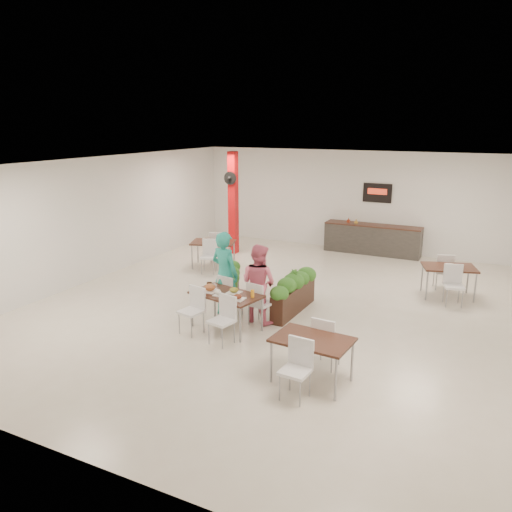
{
  "coord_description": "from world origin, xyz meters",
  "views": [
    {
      "loc": [
        4.47,
        -9.81,
        4.05
      ],
      "look_at": [
        -0.37,
        0.06,
        1.1
      ],
      "focal_mm": 35.0,
      "sensor_mm": 36.0,
      "label": 1
    }
  ],
  "objects_px": {
    "planter_left": "(230,282)",
    "side_table_a": "(213,246)",
    "diner_woman": "(259,283)",
    "main_table": "(226,299)",
    "service_counter": "(372,238)",
    "diner_man": "(225,274)",
    "red_column": "(233,202)",
    "side_table_b": "(449,271)",
    "side_table_c": "(312,346)",
    "planter_right": "(294,291)"
  },
  "relations": [
    {
      "from": "planter_left",
      "to": "side_table_a",
      "type": "relative_size",
      "value": 0.96
    },
    {
      "from": "diner_woman",
      "to": "main_table",
      "type": "bearing_deg",
      "value": 69.74
    },
    {
      "from": "side_table_a",
      "to": "service_counter",
      "type": "bearing_deg",
      "value": 24.62
    },
    {
      "from": "diner_man",
      "to": "diner_woman",
      "type": "xyz_separation_m",
      "value": [
        0.8,
        0.0,
        -0.09
      ]
    },
    {
      "from": "diner_man",
      "to": "red_column",
      "type": "bearing_deg",
      "value": -51.41
    },
    {
      "from": "red_column",
      "to": "side_table_b",
      "type": "relative_size",
      "value": 1.91
    },
    {
      "from": "service_counter",
      "to": "diner_man",
      "type": "xyz_separation_m",
      "value": [
        -1.61,
        -6.63,
        0.43
      ]
    },
    {
      "from": "planter_left",
      "to": "side_table_c",
      "type": "xyz_separation_m",
      "value": [
        2.96,
        -2.66,
        0.14
      ]
    },
    {
      "from": "main_table",
      "to": "planter_left",
      "type": "distance_m",
      "value": 1.56
    },
    {
      "from": "red_column",
      "to": "main_table",
      "type": "height_order",
      "value": "red_column"
    },
    {
      "from": "side_table_b",
      "to": "main_table",
      "type": "bearing_deg",
      "value": -150.87
    },
    {
      "from": "diner_woman",
      "to": "planter_left",
      "type": "height_order",
      "value": "diner_woman"
    },
    {
      "from": "main_table",
      "to": "side_table_c",
      "type": "relative_size",
      "value": 1.11
    },
    {
      "from": "planter_left",
      "to": "main_table",
      "type": "bearing_deg",
      "value": -64.27
    },
    {
      "from": "service_counter",
      "to": "diner_woman",
      "type": "relative_size",
      "value": 1.8
    },
    {
      "from": "service_counter",
      "to": "side_table_a",
      "type": "relative_size",
      "value": 1.8
    },
    {
      "from": "service_counter",
      "to": "side_table_b",
      "type": "height_order",
      "value": "service_counter"
    },
    {
      "from": "diner_man",
      "to": "diner_woman",
      "type": "height_order",
      "value": "diner_man"
    },
    {
      "from": "service_counter",
      "to": "side_table_c",
      "type": "xyz_separation_m",
      "value": [
        1.07,
        -8.55,
        0.14
      ]
    },
    {
      "from": "diner_man",
      "to": "planter_left",
      "type": "relative_size",
      "value": 1.16
    },
    {
      "from": "main_table",
      "to": "side_table_c",
      "type": "xyz_separation_m",
      "value": [
        2.29,
        -1.27,
        -0.01
      ]
    },
    {
      "from": "diner_man",
      "to": "planter_left",
      "type": "distance_m",
      "value": 0.91
    },
    {
      "from": "red_column",
      "to": "planter_right",
      "type": "distance_m",
      "value": 5.52
    },
    {
      "from": "planter_right",
      "to": "diner_man",
      "type": "bearing_deg",
      "value": -147.92
    },
    {
      "from": "diner_woman",
      "to": "side_table_c",
      "type": "xyz_separation_m",
      "value": [
        1.88,
        -1.92,
        -0.2
      ]
    },
    {
      "from": "planter_right",
      "to": "side_table_a",
      "type": "bearing_deg",
      "value": 146.04
    },
    {
      "from": "planter_left",
      "to": "diner_woman",
      "type": "bearing_deg",
      "value": -34.42
    },
    {
      "from": "diner_woman",
      "to": "side_table_b",
      "type": "relative_size",
      "value": 0.99
    },
    {
      "from": "planter_right",
      "to": "side_table_b",
      "type": "xyz_separation_m",
      "value": [
        2.93,
        2.57,
        0.14
      ]
    },
    {
      "from": "diner_woman",
      "to": "side_table_c",
      "type": "distance_m",
      "value": 2.7
    },
    {
      "from": "diner_woman",
      "to": "diner_man",
      "type": "bearing_deg",
      "value": 11.91
    },
    {
      "from": "planter_right",
      "to": "side_table_c",
      "type": "height_order",
      "value": "planter_right"
    },
    {
      "from": "planter_right",
      "to": "side_table_c",
      "type": "distance_m",
      "value": 3.06
    },
    {
      "from": "planter_left",
      "to": "side_table_c",
      "type": "height_order",
      "value": "side_table_c"
    },
    {
      "from": "red_column",
      "to": "side_table_a",
      "type": "bearing_deg",
      "value": -81.58
    },
    {
      "from": "side_table_b",
      "to": "planter_right",
      "type": "bearing_deg",
      "value": -156.16
    },
    {
      "from": "planter_left",
      "to": "planter_right",
      "type": "distance_m",
      "value": 1.55
    },
    {
      "from": "planter_right",
      "to": "side_table_a",
      "type": "xyz_separation_m",
      "value": [
        -3.41,
        2.3,
        0.14
      ]
    },
    {
      "from": "side_table_c",
      "to": "red_column",
      "type": "bearing_deg",
      "value": 131.82
    },
    {
      "from": "red_column",
      "to": "diner_man",
      "type": "xyz_separation_m",
      "value": [
        2.39,
        -4.76,
        -0.72
      ]
    },
    {
      "from": "service_counter",
      "to": "side_table_c",
      "type": "relative_size",
      "value": 1.82
    },
    {
      "from": "main_table",
      "to": "side_table_c",
      "type": "distance_m",
      "value": 2.62
    },
    {
      "from": "diner_man",
      "to": "side_table_a",
      "type": "xyz_separation_m",
      "value": [
        -2.15,
        3.09,
        -0.29
      ]
    },
    {
      "from": "service_counter",
      "to": "planter_right",
      "type": "height_order",
      "value": "service_counter"
    },
    {
      "from": "side_table_b",
      "to": "service_counter",
      "type": "bearing_deg",
      "value": 111.11
    },
    {
      "from": "diner_man",
      "to": "planter_right",
      "type": "distance_m",
      "value": 1.56
    },
    {
      "from": "planter_left",
      "to": "planter_right",
      "type": "relative_size",
      "value": 0.85
    },
    {
      "from": "planter_right",
      "to": "side_table_c",
      "type": "bearing_deg",
      "value": -62.56
    },
    {
      "from": "planter_left",
      "to": "planter_right",
      "type": "height_order",
      "value": "planter_right"
    },
    {
      "from": "diner_man",
      "to": "side_table_b",
      "type": "xyz_separation_m",
      "value": [
        4.2,
        3.36,
        -0.3
      ]
    }
  ]
}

